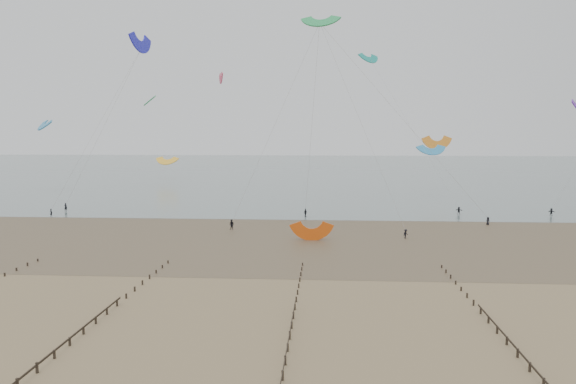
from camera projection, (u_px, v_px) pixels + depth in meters
The scene contains 7 objects.
ground at pixel (262, 291), 62.05m from camera, with size 500.00×500.00×0.00m, color brown.
sea_and_shore at pixel (261, 234), 96.44m from camera, with size 500.00×665.00×0.03m.
groynes at pixel (286, 356), 42.83m from camera, with size 72.16×50.16×1.00m.
kitesurfer_lead at pixel (51, 213), 116.16m from camera, with size 0.59×0.39×1.61m, color black.
kitesurfers at pixel (414, 217), 109.84m from camera, with size 127.75×29.30×1.86m.
grounded_kite at pixel (312, 240), 90.82m from camera, with size 5.92×3.10×4.51m, color #DD4F0D, non-canonical shape.
kites_airborne at pixel (266, 119), 152.33m from camera, with size 242.41×110.07×37.58m.
Camera 1 is at (6.94, -60.17, 17.58)m, focal length 35.00 mm.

